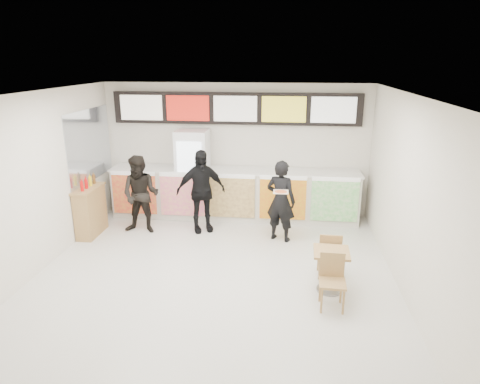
# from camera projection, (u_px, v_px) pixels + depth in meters

# --- Properties ---
(floor) EXTENTS (7.00, 7.00, 0.00)m
(floor) POSITION_uv_depth(u_px,v_px,m) (211.00, 285.00, 6.90)
(floor) COLOR beige
(floor) RESTS_ON ground
(ceiling) EXTENTS (7.00, 7.00, 0.00)m
(ceiling) POSITION_uv_depth(u_px,v_px,m) (206.00, 96.00, 6.01)
(ceiling) COLOR white
(ceiling) RESTS_ON wall_back
(wall_back) EXTENTS (6.00, 0.00, 6.00)m
(wall_back) POSITION_uv_depth(u_px,v_px,m) (236.00, 150.00, 9.78)
(wall_back) COLOR silver
(wall_back) RESTS_ON floor
(wall_left) EXTENTS (0.00, 7.00, 7.00)m
(wall_left) POSITION_uv_depth(u_px,v_px,m) (22.00, 191.00, 6.77)
(wall_left) COLOR silver
(wall_left) RESTS_ON floor
(wall_right) EXTENTS (0.00, 7.00, 7.00)m
(wall_right) POSITION_uv_depth(u_px,v_px,m) (414.00, 204.00, 6.14)
(wall_right) COLOR silver
(wall_right) RESTS_ON floor
(service_counter) EXTENTS (5.56, 0.77, 1.14)m
(service_counter) POSITION_uv_depth(u_px,v_px,m) (234.00, 194.00, 9.67)
(service_counter) COLOR silver
(service_counter) RESTS_ON floor
(menu_board) EXTENTS (5.50, 0.14, 0.70)m
(menu_board) POSITION_uv_depth(u_px,v_px,m) (236.00, 108.00, 9.41)
(menu_board) COLOR black
(menu_board) RESTS_ON wall_back
(drinks_fridge) EXTENTS (0.70, 0.67, 2.00)m
(drinks_fridge) POSITION_uv_depth(u_px,v_px,m) (193.00, 174.00, 9.65)
(drinks_fridge) COLOR white
(drinks_fridge) RESTS_ON floor
(mirror_panel) EXTENTS (0.01, 2.00, 1.50)m
(mirror_panel) POSITION_uv_depth(u_px,v_px,m) (90.00, 145.00, 9.02)
(mirror_panel) COLOR #B2B7BF
(mirror_panel) RESTS_ON wall_left
(customer_main) EXTENTS (0.70, 0.58, 1.64)m
(customer_main) POSITION_uv_depth(u_px,v_px,m) (281.00, 201.00, 8.41)
(customer_main) COLOR black
(customer_main) RESTS_ON floor
(customer_left) EXTENTS (0.82, 0.66, 1.64)m
(customer_left) POSITION_uv_depth(u_px,v_px,m) (141.00, 195.00, 8.80)
(customer_left) COLOR black
(customer_left) RESTS_ON floor
(customer_mid) EXTENTS (1.11, 0.81, 1.75)m
(customer_mid) POSITION_uv_depth(u_px,v_px,m) (201.00, 191.00, 8.86)
(customer_mid) COLOR black
(customer_mid) RESTS_ON floor
(pizza_slice) EXTENTS (0.36, 0.36, 0.02)m
(pizza_slice) POSITION_uv_depth(u_px,v_px,m) (281.00, 191.00, 7.89)
(pizza_slice) COLOR beige
(pizza_slice) RESTS_ON customer_main
(cafe_table) EXTENTS (0.56, 1.39, 0.81)m
(cafe_table) POSITION_uv_depth(u_px,v_px,m) (331.00, 263.00, 6.62)
(cafe_table) COLOR tan
(cafe_table) RESTS_ON floor
(condiment_ledge) EXTENTS (0.37, 0.90, 1.20)m
(condiment_ledge) POSITION_uv_depth(u_px,v_px,m) (90.00, 211.00, 8.77)
(condiment_ledge) COLOR tan
(condiment_ledge) RESTS_ON floor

